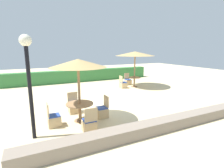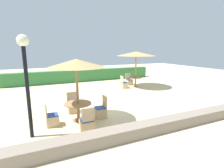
% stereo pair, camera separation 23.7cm
% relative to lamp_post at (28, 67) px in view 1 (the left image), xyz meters
% --- Properties ---
extents(ground_plane, '(40.00, 40.00, 0.00)m').
position_rel_lamp_post_xyz_m(ground_plane, '(4.27, 2.37, -2.35)').
color(ground_plane, beige).
extents(hedge_row, '(13.00, 0.70, 1.05)m').
position_rel_lamp_post_xyz_m(hedge_row, '(4.27, 9.24, -1.83)').
color(hedge_row, '#387A3D').
rests_on(hedge_row, ground_plane).
extents(stone_border, '(10.00, 0.56, 0.41)m').
position_rel_lamp_post_xyz_m(stone_border, '(4.27, -1.40, -2.15)').
color(stone_border, gray).
rests_on(stone_border, ground_plane).
extents(lamp_post, '(0.36, 0.36, 3.32)m').
position_rel_lamp_post_xyz_m(lamp_post, '(0.00, 0.00, 0.00)').
color(lamp_post, black).
rests_on(lamp_post, ground_plane).
extents(parasol_back_right, '(2.93, 2.93, 2.69)m').
position_rel_lamp_post_xyz_m(parasol_back_right, '(7.28, 5.26, 0.17)').
color(parasol_back_right, '#93704C').
rests_on(parasol_back_right, ground_plane).
extents(round_table_back_right, '(0.93, 0.93, 0.75)m').
position_rel_lamp_post_xyz_m(round_table_back_right, '(7.28, 5.26, -1.80)').
color(round_table_back_right, '#93704C').
rests_on(round_table_back_right, ground_plane).
extents(patio_chair_back_right_north, '(0.46, 0.46, 0.93)m').
position_rel_lamp_post_xyz_m(patio_chair_back_right_north, '(7.25, 6.18, -2.09)').
color(patio_chair_back_right_north, tan).
rests_on(patio_chair_back_right_north, ground_plane).
extents(patio_chair_back_right_west, '(0.46, 0.46, 0.93)m').
position_rel_lamp_post_xyz_m(patio_chair_back_right_west, '(6.31, 5.27, -2.09)').
color(patio_chair_back_right_west, tan).
rests_on(patio_chair_back_right_west, ground_plane).
extents(parasol_front_left, '(2.21, 2.21, 2.51)m').
position_rel_lamp_post_xyz_m(parasol_front_left, '(1.74, 0.70, -0.01)').
color(parasol_front_left, '#93704C').
rests_on(parasol_front_left, ground_plane).
extents(round_table_front_left, '(1.09, 1.09, 0.75)m').
position_rel_lamp_post_xyz_m(round_table_front_left, '(1.74, 0.70, -1.76)').
color(round_table_front_left, '#93704C').
rests_on(round_table_front_left, ground_plane).
extents(patio_chair_front_left_south, '(0.46, 0.46, 0.93)m').
position_rel_lamp_post_xyz_m(patio_chair_front_left_south, '(1.79, -0.36, -2.09)').
color(patio_chair_front_left_south, tan).
rests_on(patio_chair_front_left_south, ground_plane).
extents(patio_chair_front_left_west, '(0.46, 0.46, 0.93)m').
position_rel_lamp_post_xyz_m(patio_chair_front_left_west, '(0.71, 0.65, -2.09)').
color(patio_chair_front_left_west, tan).
rests_on(patio_chair_front_left_west, ground_plane).
extents(patio_chair_front_left_east, '(0.46, 0.46, 0.93)m').
position_rel_lamp_post_xyz_m(patio_chair_front_left_east, '(2.70, 0.67, -2.09)').
color(patio_chair_front_left_east, tan).
rests_on(patio_chair_front_left_east, ground_plane).
extents(patio_chair_front_left_north, '(0.46, 0.46, 0.93)m').
position_rel_lamp_post_xyz_m(patio_chair_front_left_north, '(1.74, 1.75, -2.09)').
color(patio_chair_front_left_north, tan).
rests_on(patio_chair_front_left_north, ground_plane).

